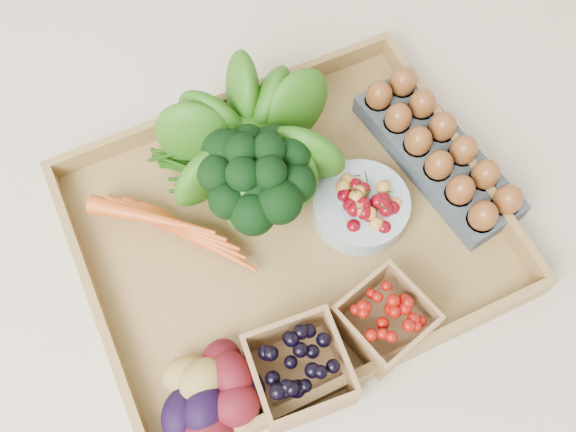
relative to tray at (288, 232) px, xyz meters
name	(u,v)px	position (x,y,z in m)	size (l,w,h in m)	color
ground	(288,234)	(0.00, 0.00, -0.01)	(4.00, 4.00, 0.00)	beige
tray	(288,232)	(0.00, 0.00, 0.00)	(0.55, 0.45, 0.01)	olive
carrots	(181,229)	(-0.13, 0.05, 0.03)	(0.18, 0.13, 0.04)	#C74B16
lettuce	(251,134)	(0.00, 0.12, 0.09)	(0.16, 0.16, 0.16)	#0F490B
broccoli	(259,193)	(-0.02, 0.04, 0.07)	(0.15, 0.15, 0.12)	black
cherry_bowl	(361,207)	(0.10, -0.02, 0.02)	(0.13, 0.13, 0.03)	#8C9EA5
egg_carton	(437,156)	(0.24, 0.01, 0.02)	(0.10, 0.28, 0.03)	#3B454B
potatoes	(219,392)	(-0.17, -0.17, 0.05)	(0.16, 0.16, 0.09)	#430A11
punnet_blackberry	(299,370)	(-0.07, -0.19, 0.05)	(0.11, 0.11, 0.08)	black
punnet_raspberry	(385,320)	(0.05, -0.17, 0.04)	(0.10, 0.10, 0.07)	#780A05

